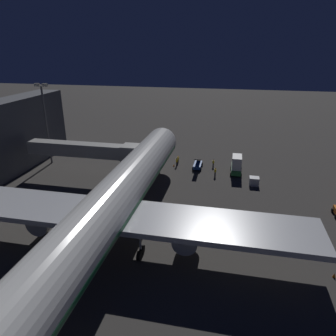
# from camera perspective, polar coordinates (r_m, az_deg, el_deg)

# --- Properties ---
(ground_plane) EXTENTS (320.00, 320.00, 0.00)m
(ground_plane) POSITION_cam_1_polar(r_m,az_deg,el_deg) (50.46, -6.28, -8.37)
(ground_plane) COLOR #383533
(airliner_at_gate) EXTENTS (51.20, 69.88, 20.06)m
(airliner_at_gate) POSITION_cam_1_polar(r_m,az_deg,el_deg) (38.56, -11.77, -8.60)
(airliner_at_gate) COLOR silver
(airliner_at_gate) RESTS_ON ground_plane
(jet_bridge) EXTENTS (22.78, 3.40, 7.60)m
(jet_bridge) POSITION_cam_1_polar(r_m,az_deg,el_deg) (62.47, -13.83, 3.15)
(jet_bridge) COLOR #9E9E99
(jet_bridge) RESTS_ON ground_plane
(apron_floodlight_mast) EXTENTS (2.90, 0.50, 17.64)m
(apron_floodlight_mast) POSITION_cam_1_polar(r_m,az_deg,el_deg) (73.55, -21.39, 8.40)
(apron_floodlight_mast) COLOR #59595E
(apron_floodlight_mast) RESTS_ON ground_plane
(catering_truck) EXTENTS (2.36, 5.38, 3.96)m
(catering_truck) POSITION_cam_1_polar(r_m,az_deg,el_deg) (66.42, 12.38, 0.62)
(catering_truck) COLOR #287038
(catering_truck) RESTS_ON ground_plane
(belt_loader) EXTENTS (1.96, 6.96, 3.25)m
(belt_loader) POSITION_cam_1_polar(r_m,az_deg,el_deg) (68.39, 5.42, 0.64)
(belt_loader) COLOR #234C9E
(belt_loader) RESTS_ON ground_plane
(baggage_container_mid_row) EXTENTS (1.81, 1.67, 1.58)m
(baggage_container_mid_row) POSITION_cam_1_polar(r_m,az_deg,el_deg) (62.09, 15.40, -2.32)
(baggage_container_mid_row) COLOR #B7BABF
(baggage_container_mid_row) RESTS_ON ground_plane
(ground_crew_near_nose_gear) EXTENTS (0.40, 0.40, 1.91)m
(ground_crew_near_nose_gear) POSITION_cam_1_polar(r_m,az_deg,el_deg) (69.23, 1.61, 1.18)
(ground_crew_near_nose_gear) COLOR black
(ground_crew_near_nose_gear) RESTS_ON ground_plane
(ground_crew_marshaller_fwd) EXTENTS (0.40, 0.40, 1.86)m
(ground_crew_marshaller_fwd) POSITION_cam_1_polar(r_m,az_deg,el_deg) (64.51, 8.59, -0.63)
(ground_crew_marshaller_fwd) COLOR black
(ground_crew_marshaller_fwd) RESTS_ON ground_plane
(ground_crew_under_port_wing) EXTENTS (0.40, 0.40, 1.72)m
(ground_crew_under_port_wing) POSITION_cam_1_polar(r_m,az_deg,el_deg) (69.45, 8.25, 0.93)
(ground_crew_under_port_wing) COLOR black
(ground_crew_under_port_wing) RESTS_ON ground_plane
(ground_crew_walking_aft) EXTENTS (0.40, 0.40, 1.78)m
(ground_crew_walking_aft) POSITION_cam_1_polar(r_m,az_deg,el_deg) (70.94, 1.84, 1.62)
(ground_crew_walking_aft) COLOR black
(ground_crew_walking_aft) RESTS_ON ground_plane
(traffic_cone_nose_port) EXTENTS (0.36, 0.36, 0.55)m
(traffic_cone_nose_port) POSITION_cam_1_polar(r_m,az_deg,el_deg) (69.27, 1.08, 0.51)
(traffic_cone_nose_port) COLOR orange
(traffic_cone_nose_port) RESTS_ON ground_plane
(traffic_cone_nose_starboard) EXTENTS (0.36, 0.36, 0.55)m
(traffic_cone_nose_starboard) POSITION_cam_1_polar(r_m,az_deg,el_deg) (70.18, -2.45, 0.78)
(traffic_cone_nose_starboard) COLOR orange
(traffic_cone_nose_starboard) RESTS_ON ground_plane
(traffic_cone_wingtip_svc_side) EXTENTS (0.36, 0.36, 0.55)m
(traffic_cone_wingtip_svc_side) POSITION_cam_1_polar(r_m,az_deg,el_deg) (42.63, 28.00, -16.87)
(traffic_cone_wingtip_svc_side) COLOR orange
(traffic_cone_wingtip_svc_side) RESTS_ON ground_plane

